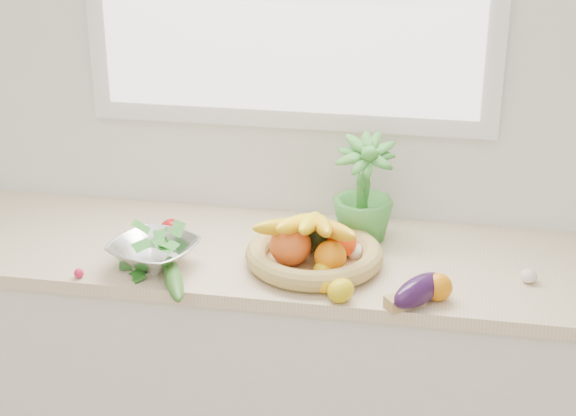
% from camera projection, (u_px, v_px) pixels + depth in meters
% --- Properties ---
extents(back_wall, '(4.50, 0.02, 2.70)m').
position_uv_depth(back_wall, '(291.00, 80.00, 2.77)').
color(back_wall, white).
rests_on(back_wall, ground).
extents(counter_cabinet, '(2.20, 0.58, 0.86)m').
position_uv_depth(counter_cabinet, '(274.00, 380.00, 2.86)').
color(counter_cabinet, silver).
rests_on(counter_cabinet, ground).
extents(countertop, '(2.24, 0.62, 0.04)m').
position_uv_depth(countertop, '(273.00, 255.00, 2.69)').
color(countertop, beige).
rests_on(countertop, counter_cabinet).
extents(orange_loose, '(0.09, 0.09, 0.08)m').
position_uv_depth(orange_loose, '(438.00, 287.00, 2.38)').
color(orange_loose, orange).
rests_on(orange_loose, countertop).
extents(lemon_a, '(0.07, 0.08, 0.06)m').
position_uv_depth(lemon_a, '(325.00, 282.00, 2.42)').
color(lemon_a, '#F5B20D').
rests_on(lemon_a, countertop).
extents(lemon_b, '(0.10, 0.10, 0.07)m').
position_uv_depth(lemon_b, '(341.00, 290.00, 2.37)').
color(lemon_b, '#D9B80B').
rests_on(lemon_b, countertop).
extents(lemon_c, '(0.07, 0.08, 0.05)m').
position_uv_depth(lemon_c, '(322.00, 272.00, 2.49)').
color(lemon_c, yellow).
rests_on(lemon_c, countertop).
extents(apple, '(0.10, 0.10, 0.08)m').
position_uv_depth(apple, '(172.00, 231.00, 2.71)').
color(apple, '#AC0D10').
rests_on(apple, countertop).
extents(ginger, '(0.12, 0.10, 0.04)m').
position_uv_depth(ginger, '(405.00, 301.00, 2.35)').
color(ginger, tan).
rests_on(ginger, countertop).
extents(garlic_a, '(0.08, 0.08, 0.05)m').
position_uv_depth(garlic_a, '(355.00, 252.00, 2.61)').
color(garlic_a, white).
rests_on(garlic_a, countertop).
extents(garlic_b, '(0.06, 0.06, 0.05)m').
position_uv_depth(garlic_b, '(322.00, 238.00, 2.70)').
color(garlic_b, beige).
rests_on(garlic_b, countertop).
extents(garlic_c, '(0.05, 0.05, 0.04)m').
position_uv_depth(garlic_c, '(529.00, 276.00, 2.48)').
color(garlic_c, beige).
rests_on(garlic_c, countertop).
extents(eggplant, '(0.17, 0.21, 0.08)m').
position_uv_depth(eggplant, '(419.00, 290.00, 2.36)').
color(eggplant, '#270E34').
rests_on(eggplant, countertop).
extents(cucumber, '(0.15, 0.27, 0.05)m').
position_uv_depth(cucumber, '(174.00, 278.00, 2.45)').
color(cucumber, '#325D1B').
rests_on(cucumber, countertop).
extents(radish, '(0.03, 0.03, 0.03)m').
position_uv_depth(radish, '(79.00, 273.00, 2.50)').
color(radish, red).
rests_on(radish, countertop).
extents(potted_herb, '(0.20, 0.20, 0.34)m').
position_uv_depth(potted_herb, '(363.00, 190.00, 2.69)').
color(potted_herb, '#3D8F34').
rests_on(potted_herb, countertop).
extents(fruit_basket, '(0.42, 0.42, 0.20)m').
position_uv_depth(fruit_basket, '(313.00, 247.00, 2.56)').
color(fruit_basket, tan).
rests_on(fruit_basket, countertop).
extents(colander_with_spinach, '(0.30, 0.30, 0.12)m').
position_uv_depth(colander_with_spinach, '(153.00, 247.00, 2.55)').
color(colander_with_spinach, silver).
rests_on(colander_with_spinach, countertop).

